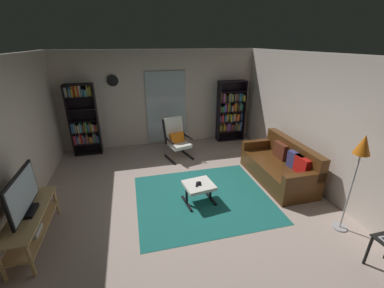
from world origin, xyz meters
name	(u,v)px	position (x,y,z in m)	size (l,w,h in m)	color
ground_plane	(183,197)	(0.00, 0.00, 0.00)	(7.02, 7.02, 0.00)	#AF9A8E
wall_back	(160,99)	(0.00, 2.90, 1.30)	(5.60, 0.06, 2.60)	beige
wall_left	(4,150)	(-2.70, 0.00, 1.30)	(0.06, 6.00, 2.60)	beige
wall_right	(315,123)	(2.70, 0.00, 1.30)	(0.06, 6.00, 2.60)	beige
glass_door_panel	(167,108)	(0.16, 2.83, 1.05)	(1.10, 0.01, 2.00)	silver
area_rug	(203,198)	(0.37, -0.12, 0.00)	(2.49, 2.18, 0.01)	#1D6862
tv_stand	(31,224)	(-2.37, -0.60, 0.35)	(0.43, 1.37, 0.53)	tan
television	(23,195)	(-2.37, -0.59, 0.83)	(0.20, 0.95, 0.62)	black
bookshelf_near_tv	(83,120)	(-2.02, 2.61, 0.92)	(0.69, 0.30, 1.84)	black
bookshelf_near_sofa	(230,112)	(2.02, 2.65, 0.87)	(0.80, 0.30, 1.76)	black
leather_sofa	(280,167)	(2.16, 0.14, 0.31)	(0.84, 1.80, 0.86)	#512E12
lounge_armchair	(177,137)	(0.24, 1.82, 0.53)	(0.72, 0.78, 1.02)	black
ottoman	(199,187)	(0.26, -0.21, 0.32)	(0.58, 0.55, 0.38)	white
tv_remote	(197,184)	(0.22, -0.23, 0.39)	(0.04, 0.14, 0.02)	black
cell_phone	(199,184)	(0.27, -0.21, 0.39)	(0.07, 0.14, 0.01)	black
floor_lamp_by_sofa	(361,153)	(2.28, -1.45, 1.34)	(0.22, 0.22, 1.61)	#A5A5AD
wall_clock	(113,81)	(-1.21, 2.82, 1.85)	(0.29, 0.03, 0.29)	silver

